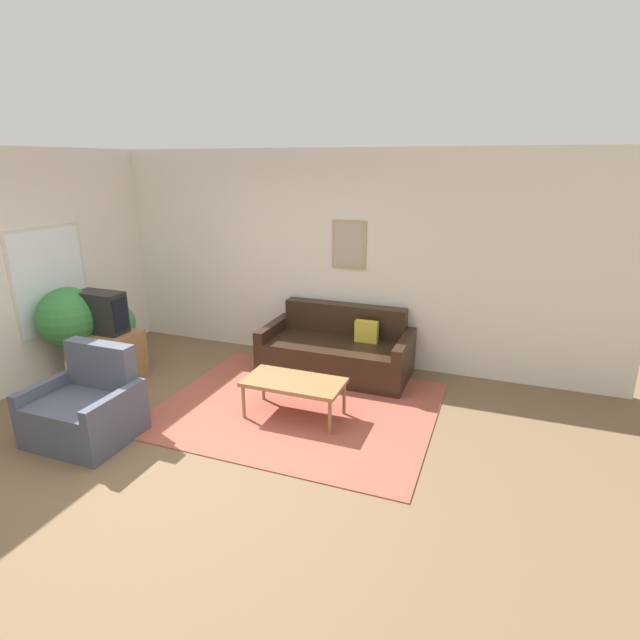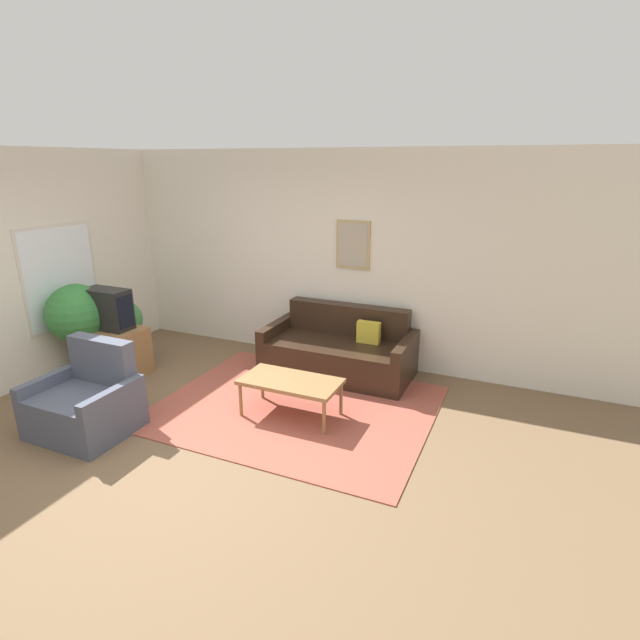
# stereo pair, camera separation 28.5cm
# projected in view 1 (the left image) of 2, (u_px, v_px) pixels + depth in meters

# --- Properties ---
(ground_plane) EXTENTS (16.00, 16.00, 0.00)m
(ground_plane) POSITION_uv_depth(u_px,v_px,m) (189.00, 454.00, 4.53)
(ground_plane) COLOR brown
(area_rug) EXTENTS (2.87, 2.31, 0.01)m
(area_rug) POSITION_uv_depth(u_px,v_px,m) (298.00, 407.00, 5.38)
(area_rug) COLOR #9E4C3D
(area_rug) RESTS_ON ground_plane
(wall_back) EXTENTS (8.00, 0.09, 2.70)m
(wall_back) POSITION_uv_depth(u_px,v_px,m) (303.00, 256.00, 6.53)
(wall_back) COLOR silver
(wall_back) RESTS_ON ground_plane
(wall_left_window) EXTENTS (0.08, 8.00, 2.70)m
(wall_left_window) POSITION_uv_depth(u_px,v_px,m) (13.00, 274.00, 5.55)
(wall_left_window) COLOR silver
(wall_left_window) RESTS_ON ground_plane
(couch) EXTENTS (1.82, 0.90, 0.81)m
(couch) POSITION_uv_depth(u_px,v_px,m) (337.00, 351.00, 6.22)
(couch) COLOR black
(couch) RESTS_ON ground_plane
(coffee_table) EXTENTS (1.02, 0.52, 0.41)m
(coffee_table) POSITION_uv_depth(u_px,v_px,m) (294.00, 384.00, 5.09)
(coffee_table) COLOR olive
(coffee_table) RESTS_ON ground_plane
(tv_stand) EXTENTS (0.83, 0.49, 0.60)m
(tv_stand) POSITION_uv_depth(u_px,v_px,m) (107.00, 355.00, 6.04)
(tv_stand) COLOR olive
(tv_stand) RESTS_ON ground_plane
(tv) EXTENTS (0.59, 0.28, 0.49)m
(tv) POSITION_uv_depth(u_px,v_px,m) (101.00, 312.00, 5.88)
(tv) COLOR black
(tv) RESTS_ON tv_stand
(armchair) EXTENTS (0.91, 0.76, 0.88)m
(armchair) POSITION_uv_depth(u_px,v_px,m) (87.00, 409.00, 4.75)
(armchair) COLOR #474C5B
(armchair) RESTS_ON ground_plane
(potted_plant_tall) EXTENTS (0.72, 0.72, 1.14)m
(potted_plant_tall) POSITION_uv_depth(u_px,v_px,m) (69.00, 320.00, 5.90)
(potted_plant_tall) COLOR beige
(potted_plant_tall) RESTS_ON ground_plane
(potted_plant_by_window) EXTENTS (0.53, 0.53, 0.84)m
(potted_plant_by_window) POSITION_uv_depth(u_px,v_px,m) (114.00, 325.00, 6.34)
(potted_plant_by_window) COLOR #383D42
(potted_plant_by_window) RESTS_ON ground_plane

